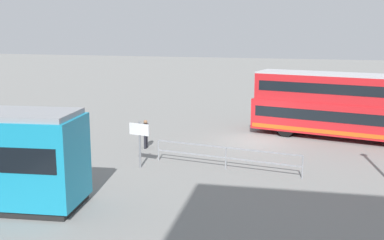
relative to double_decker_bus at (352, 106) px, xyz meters
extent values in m
plane|color=gray|center=(5.35, 2.13, -2.03)|extent=(160.00, 160.00, 0.00)
cube|color=red|center=(-0.01, 0.00, -0.73)|extent=(12.07, 4.87, 1.89)
cube|color=red|center=(-0.01, 0.00, 1.02)|extent=(11.70, 4.70, 1.61)
cube|color=black|center=(-0.01, 0.00, -0.50)|extent=(11.50, 4.78, 0.64)
cube|color=black|center=(-0.01, 0.00, 1.10)|extent=(11.13, 4.61, 0.60)
cube|color=#D85919|center=(-0.01, 0.00, -1.43)|extent=(11.85, 4.86, 0.24)
cube|color=#B2B2B7|center=(-0.01, 0.00, 1.87)|extent=(11.70, 4.70, 0.10)
cylinder|color=black|center=(3.58, -0.76, -1.53)|extent=(1.48, 2.57, 1.00)
cylinder|color=black|center=(11.03, 5.45, -1.63)|extent=(0.14, 0.14, 0.78)
cylinder|color=black|center=(11.03, 5.24, -1.63)|extent=(0.14, 0.14, 0.78)
cylinder|color=black|center=(11.03, 5.34, -0.94)|extent=(0.33, 0.33, 0.60)
sphere|color=#8C6647|center=(11.03, 5.34, -0.53)|extent=(0.21, 0.21, 0.21)
cube|color=gray|center=(5.92, 7.97, -0.98)|extent=(7.16, 1.03, 0.06)
cube|color=gray|center=(5.92, 7.97, -1.48)|extent=(7.16, 1.03, 0.06)
cylinder|color=gray|center=(2.34, 8.45, -1.50)|extent=(0.07, 0.07, 1.05)
cylinder|color=gray|center=(5.92, 7.97, -1.50)|extent=(0.07, 0.07, 1.05)
cylinder|color=gray|center=(9.49, 7.48, -1.50)|extent=(0.07, 0.07, 1.05)
cylinder|color=slate|center=(9.92, 8.84, -0.90)|extent=(0.10, 0.10, 2.26)
cube|color=white|center=(9.93, 8.88, -0.15)|extent=(1.07, 0.25, 0.56)
camera|label=1|loc=(1.52, 28.92, 4.52)|focal=43.72mm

